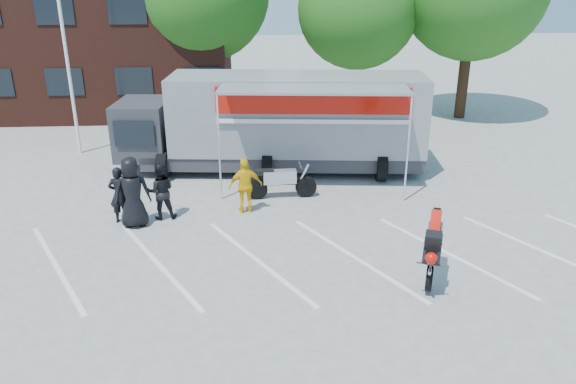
{
  "coord_description": "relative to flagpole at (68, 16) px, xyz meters",
  "views": [
    {
      "loc": [
        0.18,
        -11.1,
        6.65
      ],
      "look_at": [
        1.03,
        2.2,
        1.3
      ],
      "focal_mm": 35.0,
      "sensor_mm": 36.0,
      "label": 1
    }
  ],
  "objects": [
    {
      "name": "office_building",
      "position": [
        -3.76,
        8.0,
        -1.55
      ],
      "size": [
        18.0,
        8.0,
        7.0
      ],
      "primitive_type": "cube",
      "color": "#482017",
      "rests_on": "ground"
    },
    {
      "name": "stunt_bike_rider",
      "position": [
        10.4,
        -10.08,
        -5.05
      ],
      "size": [
        1.26,
        1.76,
        1.88
      ],
      "primitive_type": null,
      "rotation": [
        0.0,
        0.0,
        -0.36
      ],
      "color": "black",
      "rests_on": "ground"
    },
    {
      "name": "ground",
      "position": [
        6.24,
        -10.0,
        -5.05
      ],
      "size": [
        100.0,
        100.0,
        0.0
      ],
      "primitive_type": "plane",
      "color": "#A5A5A0",
      "rests_on": "ground"
    },
    {
      "name": "flagpole",
      "position": [
        0.0,
        0.0,
        0.0
      ],
      "size": [
        1.61,
        0.12,
        8.0
      ],
      "color": "white",
      "rests_on": "ground"
    },
    {
      "name": "spectator_leather_b",
      "position": [
        2.69,
        -6.51,
        -4.24
      ],
      "size": [
        0.61,
        0.42,
        1.63
      ],
      "primitive_type": "imported",
      "rotation": [
        0.0,
        0.0,
        3.09
      ],
      "color": "black",
      "rests_on": "ground"
    },
    {
      "name": "spectator_leather_c",
      "position": [
        3.79,
        -6.32,
        -4.23
      ],
      "size": [
        0.88,
        0.72,
        1.65
      ],
      "primitive_type": "imported",
      "rotation": [
        0.0,
        0.0,
        3.28
      ],
      "color": "black",
      "rests_on": "ground"
    },
    {
      "name": "transporter_truck",
      "position": [
        7.43,
        -2.43,
        -5.05
      ],
      "size": [
        10.84,
        5.94,
        3.32
      ],
      "primitive_type": null,
      "rotation": [
        0.0,
        0.0,
        -0.09
      ],
      "color": "gray",
      "rests_on": "ground"
    },
    {
      "name": "tree_mid",
      "position": [
        11.24,
        5.0,
        -0.11
      ],
      "size": [
        5.44,
        5.44,
        7.68
      ],
      "color": "#382314",
      "rests_on": "ground"
    },
    {
      "name": "parking_bay_lines",
      "position": [
        6.24,
        -9.0,
        -5.05
      ],
      "size": [
        18.09,
        13.33,
        0.01
      ],
      "primitive_type": "cube",
      "rotation": [
        0.0,
        0.0,
        0.52
      ],
      "color": "white",
      "rests_on": "ground"
    },
    {
      "name": "spectator_leather_a",
      "position": [
        3.11,
        -6.78,
        -4.07
      ],
      "size": [
        1.04,
        0.75,
        1.97
      ],
      "primitive_type": "imported",
      "rotation": [
        0.0,
        0.0,
        3.28
      ],
      "color": "black",
      "rests_on": "ground"
    },
    {
      "name": "parked_motorcycle",
      "position": [
        7.25,
        -5.03,
        -5.05
      ],
      "size": [
        2.26,
        0.86,
        1.17
      ],
      "primitive_type": null,
      "rotation": [
        0.0,
        0.0,
        1.62
      ],
      "color": "#B7B7BC",
      "rests_on": "ground"
    },
    {
      "name": "spectator_hivis",
      "position": [
        6.16,
        -6.04,
        -4.23
      ],
      "size": [
        1.02,
        0.57,
        1.64
      ],
      "primitive_type": "imported",
      "rotation": [
        0.0,
        0.0,
        3.33
      ],
      "color": "yellow",
      "rests_on": "ground"
    }
  ]
}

